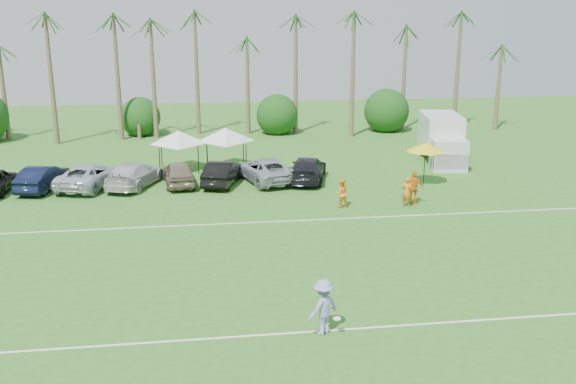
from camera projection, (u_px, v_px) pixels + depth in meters
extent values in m
plane|color=#2E671F|center=(238.00, 369.00, 19.64)|extent=(120.00, 120.00, 0.00)
cube|color=white|center=(234.00, 337.00, 21.54)|extent=(80.00, 0.10, 0.01)
cube|color=white|center=(221.00, 224.00, 32.98)|extent=(80.00, 0.10, 0.01)
cone|color=brown|center=(62.00, 81.00, 52.89)|extent=(0.44, 0.44, 10.00)
cone|color=brown|center=(111.00, 74.00, 53.29)|extent=(0.44, 0.44, 11.00)
cone|color=brown|center=(161.00, 92.00, 54.23)|extent=(0.44, 0.44, 8.00)
cone|color=brown|center=(208.00, 85.00, 54.63)|extent=(0.44, 0.44, 9.00)
cone|color=brown|center=(255.00, 78.00, 55.03)|extent=(0.44, 0.44, 10.00)
cone|color=brown|center=(301.00, 72.00, 55.43)|extent=(0.44, 0.44, 11.00)
cone|color=brown|center=(357.00, 88.00, 56.50)|extent=(0.44, 0.44, 8.00)
cone|color=brown|center=(412.00, 82.00, 57.03)|extent=(0.44, 0.44, 9.00)
cone|color=brown|center=(466.00, 75.00, 57.57)|extent=(0.44, 0.44, 10.00)
cone|color=brown|center=(508.00, 69.00, 57.96)|extent=(0.44, 0.44, 11.00)
cylinder|color=brown|center=(140.00, 129.00, 55.81)|extent=(0.30, 0.30, 1.40)
sphere|color=#113D11|center=(139.00, 116.00, 55.51)|extent=(4.00, 4.00, 4.00)
cylinder|color=brown|center=(277.00, 125.00, 57.42)|extent=(0.30, 0.30, 1.40)
sphere|color=#113D11|center=(277.00, 113.00, 57.12)|extent=(4.00, 4.00, 4.00)
cylinder|color=brown|center=(385.00, 123.00, 58.75)|extent=(0.30, 0.30, 1.40)
sphere|color=#113D11|center=(385.00, 111.00, 58.45)|extent=(4.00, 4.00, 4.00)
imported|color=orange|center=(407.00, 192.00, 35.75)|extent=(0.71, 0.58, 1.69)
imported|color=orange|center=(342.00, 193.00, 35.60)|extent=(0.82, 0.65, 1.61)
imported|color=orange|center=(414.00, 188.00, 36.21)|extent=(1.20, 0.81, 1.90)
cube|color=silver|center=(441.00, 132.00, 46.76)|extent=(3.32, 5.05, 2.54)
cube|color=silver|center=(449.00, 155.00, 43.91)|extent=(2.62, 2.21, 2.13)
cube|color=black|center=(451.00, 162.00, 43.26)|extent=(2.36, 0.71, 1.02)
cube|color=#E5590C|center=(458.00, 138.00, 46.84)|extent=(0.30, 1.60, 0.91)
cylinder|color=black|center=(433.00, 163.00, 44.31)|extent=(0.46, 0.95, 0.91)
cylinder|color=black|center=(462.00, 163.00, 44.24)|extent=(0.46, 0.95, 0.91)
cylinder|color=black|center=(423.00, 150.00, 48.41)|extent=(0.46, 0.95, 0.91)
cylinder|color=black|center=(450.00, 150.00, 48.34)|extent=(0.46, 0.95, 0.91)
cylinder|color=black|center=(160.00, 162.00, 42.56)|extent=(0.06, 0.06, 1.83)
cylinder|color=black|center=(198.00, 161.00, 42.90)|extent=(0.06, 0.06, 1.83)
cylinder|color=black|center=(162.00, 154.00, 44.99)|extent=(0.06, 0.06, 1.83)
cylinder|color=black|center=(198.00, 153.00, 45.33)|extent=(0.06, 0.06, 1.83)
pyramid|color=silver|center=(178.00, 131.00, 43.45)|extent=(3.96, 3.96, 0.92)
cylinder|color=black|center=(207.00, 159.00, 43.19)|extent=(0.06, 0.06, 1.88)
cylinder|color=black|center=(246.00, 158.00, 43.54)|extent=(0.06, 0.06, 1.88)
cylinder|color=black|center=(207.00, 151.00, 45.69)|extent=(0.06, 0.06, 1.88)
cylinder|color=black|center=(243.00, 150.00, 46.04)|extent=(0.06, 0.06, 1.88)
pyramid|color=silver|center=(225.00, 128.00, 44.11)|extent=(4.06, 4.06, 0.94)
cylinder|color=black|center=(424.00, 166.00, 40.19)|extent=(0.05, 0.05, 2.41)
cone|color=yellow|center=(426.00, 147.00, 39.87)|extent=(2.41, 2.41, 0.55)
imported|color=#8990C3|center=(323.00, 307.00, 21.53)|extent=(1.45, 1.30, 1.95)
cylinder|color=white|center=(337.00, 319.00, 21.51)|extent=(0.27, 0.27, 0.03)
imported|color=black|center=(43.00, 178.00, 39.12)|extent=(2.62, 4.87, 1.52)
imported|color=silver|center=(89.00, 175.00, 39.66)|extent=(4.00, 5.98, 1.52)
imported|color=silver|center=(134.00, 174.00, 39.89)|extent=(3.81, 5.67, 1.52)
imported|color=#7E6D59|center=(179.00, 173.00, 40.21)|extent=(2.33, 4.66, 1.52)
imported|color=black|center=(223.00, 173.00, 40.37)|extent=(2.90, 4.90, 1.52)
imported|color=#9DA3A9|center=(265.00, 170.00, 41.07)|extent=(3.91, 5.97, 1.52)
imported|color=black|center=(308.00, 169.00, 41.26)|extent=(3.43, 5.63, 1.52)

